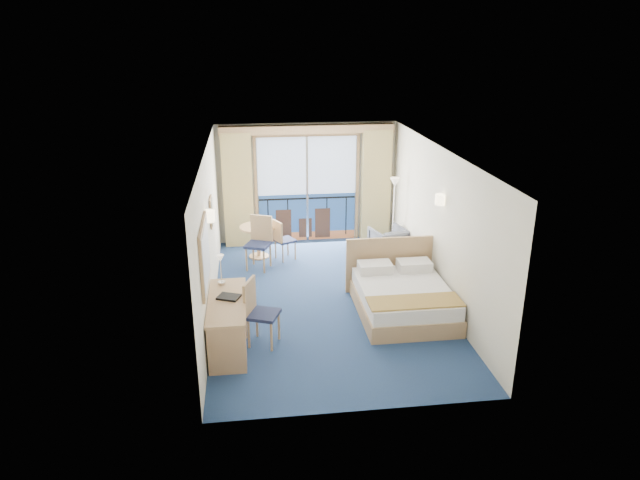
{
  "coord_description": "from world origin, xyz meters",
  "views": [
    {
      "loc": [
        -1.3,
        -9.21,
        4.52
      ],
      "look_at": [
        -0.09,
        0.2,
        1.08
      ],
      "focal_mm": 32.0,
      "sensor_mm": 36.0,
      "label": 1
    }
  ],
  "objects_px": {
    "round_table": "(258,234)",
    "table_chair_b": "(260,239)",
    "nightstand": "(415,270)",
    "desk": "(227,335)",
    "desk_chair": "(258,309)",
    "armchair": "(389,242)",
    "bed": "(402,297)",
    "table_chair_a": "(282,238)",
    "floor_lamp": "(394,196)"
  },
  "relations": [
    {
      "from": "round_table",
      "to": "table_chair_b",
      "type": "height_order",
      "value": "table_chair_b"
    },
    {
      "from": "armchair",
      "to": "table_chair_a",
      "type": "height_order",
      "value": "table_chair_a"
    },
    {
      "from": "bed",
      "to": "table_chair_b",
      "type": "relative_size",
      "value": 1.83
    },
    {
      "from": "bed",
      "to": "table_chair_a",
      "type": "relative_size",
      "value": 2.25
    },
    {
      "from": "nightstand",
      "to": "floor_lamp",
      "type": "height_order",
      "value": "floor_lamp"
    },
    {
      "from": "nightstand",
      "to": "table_chair_b",
      "type": "height_order",
      "value": "table_chair_b"
    },
    {
      "from": "bed",
      "to": "round_table",
      "type": "height_order",
      "value": "bed"
    },
    {
      "from": "armchair",
      "to": "nightstand",
      "type": "bearing_deg",
      "value": 81.62
    },
    {
      "from": "armchair",
      "to": "table_chair_a",
      "type": "xyz_separation_m",
      "value": [
        -2.28,
        0.09,
        0.17
      ]
    },
    {
      "from": "desk",
      "to": "table_chair_a",
      "type": "xyz_separation_m",
      "value": [
        1.04,
        3.89,
        0.07
      ]
    },
    {
      "from": "desk",
      "to": "table_chair_a",
      "type": "bearing_deg",
      "value": 74.98
    },
    {
      "from": "nightstand",
      "to": "armchair",
      "type": "distance_m",
      "value": 1.41
    },
    {
      "from": "desk",
      "to": "desk_chair",
      "type": "xyz_separation_m",
      "value": [
        0.45,
        0.47,
        0.16
      ]
    },
    {
      "from": "nightstand",
      "to": "desk",
      "type": "relative_size",
      "value": 0.3
    },
    {
      "from": "desk_chair",
      "to": "desk",
      "type": "bearing_deg",
      "value": 157.26
    },
    {
      "from": "table_chair_a",
      "to": "table_chair_b",
      "type": "xyz_separation_m",
      "value": [
        -0.47,
        -0.35,
        0.11
      ]
    },
    {
      "from": "round_table",
      "to": "table_chair_b",
      "type": "xyz_separation_m",
      "value": [
        0.02,
        -0.57,
        0.08
      ]
    },
    {
      "from": "bed",
      "to": "armchair",
      "type": "relative_size",
      "value": 2.78
    },
    {
      "from": "bed",
      "to": "desk",
      "type": "bearing_deg",
      "value": -157.72
    },
    {
      "from": "round_table",
      "to": "nightstand",
      "type": "bearing_deg",
      "value": -30.19
    },
    {
      "from": "armchair",
      "to": "floor_lamp",
      "type": "relative_size",
      "value": 0.42
    },
    {
      "from": "armchair",
      "to": "desk",
      "type": "height_order",
      "value": "desk"
    },
    {
      "from": "bed",
      "to": "armchair",
      "type": "xyz_separation_m",
      "value": [
        0.39,
        2.6,
        0.03
      ]
    },
    {
      "from": "round_table",
      "to": "table_chair_b",
      "type": "relative_size",
      "value": 0.72
    },
    {
      "from": "bed",
      "to": "nightstand",
      "type": "xyz_separation_m",
      "value": [
        0.57,
        1.2,
        -0.04
      ]
    },
    {
      "from": "desk",
      "to": "table_chair_b",
      "type": "distance_m",
      "value": 3.59
    },
    {
      "from": "armchair",
      "to": "table_chair_b",
      "type": "xyz_separation_m",
      "value": [
        -2.75,
        -0.26,
        0.28
      ]
    },
    {
      "from": "desk_chair",
      "to": "round_table",
      "type": "bearing_deg",
      "value": 19.73
    },
    {
      "from": "nightstand",
      "to": "desk_chair",
      "type": "relative_size",
      "value": 0.48
    },
    {
      "from": "bed",
      "to": "table_chair_b",
      "type": "xyz_separation_m",
      "value": [
        -2.36,
        2.34,
        0.31
      ]
    },
    {
      "from": "desk_chair",
      "to": "armchair",
      "type": "bearing_deg",
      "value": -19.43
    },
    {
      "from": "bed",
      "to": "desk_chair",
      "type": "height_order",
      "value": "desk_chair"
    },
    {
      "from": "table_chair_b",
      "to": "round_table",
      "type": "bearing_deg",
      "value": 114.27
    },
    {
      "from": "nightstand",
      "to": "round_table",
      "type": "xyz_separation_m",
      "value": [
        -2.94,
        1.71,
        0.28
      ]
    },
    {
      "from": "armchair",
      "to": "round_table",
      "type": "xyz_separation_m",
      "value": [
        -2.77,
        0.31,
        0.2
      ]
    },
    {
      "from": "nightstand",
      "to": "round_table",
      "type": "relative_size",
      "value": 0.65
    },
    {
      "from": "bed",
      "to": "desk_chair",
      "type": "xyz_separation_m",
      "value": [
        -2.48,
        -0.73,
        0.3
      ]
    },
    {
      "from": "bed",
      "to": "desk",
      "type": "xyz_separation_m",
      "value": [
        -2.93,
        -1.2,
        0.13
      ]
    },
    {
      "from": "bed",
      "to": "floor_lamp",
      "type": "relative_size",
      "value": 1.18
    },
    {
      "from": "nightstand",
      "to": "round_table",
      "type": "distance_m",
      "value": 3.42
    },
    {
      "from": "desk",
      "to": "table_chair_a",
      "type": "height_order",
      "value": "table_chair_a"
    },
    {
      "from": "table_chair_a",
      "to": "desk",
      "type": "bearing_deg",
      "value": 138.46
    },
    {
      "from": "armchair",
      "to": "table_chair_b",
      "type": "bearing_deg",
      "value": -10.18
    },
    {
      "from": "armchair",
      "to": "desk",
      "type": "distance_m",
      "value": 5.05
    },
    {
      "from": "desk_chair",
      "to": "bed",
      "type": "bearing_deg",
      "value": -52.25
    },
    {
      "from": "table_chair_b",
      "to": "desk_chair",
      "type": "bearing_deg",
      "value": -69.62
    },
    {
      "from": "floor_lamp",
      "to": "bed",
      "type": "bearing_deg",
      "value": -100.64
    },
    {
      "from": "nightstand",
      "to": "floor_lamp",
      "type": "distance_m",
      "value": 1.93
    },
    {
      "from": "round_table",
      "to": "table_chair_a",
      "type": "height_order",
      "value": "table_chair_a"
    },
    {
      "from": "armchair",
      "to": "table_chair_b",
      "type": "distance_m",
      "value": 2.78
    }
  ]
}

